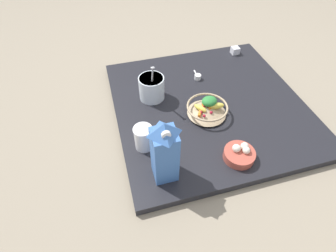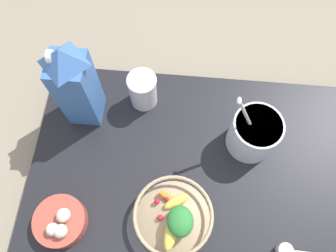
% 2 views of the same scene
% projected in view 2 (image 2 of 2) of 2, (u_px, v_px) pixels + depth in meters
% --- Properties ---
extents(ground_plane, '(6.00, 6.00, 0.00)m').
position_uv_depth(ground_plane, '(199.00, 239.00, 0.86)').
color(ground_plane, gray).
extents(countertop, '(0.94, 0.94, 0.04)m').
position_uv_depth(countertop, '(200.00, 239.00, 0.84)').
color(countertop, black).
rests_on(countertop, ground_plane).
extents(fruit_bowl, '(0.20, 0.20, 0.09)m').
position_uv_depth(fruit_bowl, '(174.00, 217.00, 0.81)').
color(fruit_bowl, tan).
rests_on(fruit_bowl, countertop).
extents(milk_carton, '(0.09, 0.09, 0.29)m').
position_uv_depth(milk_carton, '(75.00, 85.00, 0.83)').
color(milk_carton, '#3D6BB2').
rests_on(milk_carton, countertop).
extents(yogurt_tub, '(0.13, 0.14, 0.24)m').
position_uv_depth(yogurt_tub, '(254.00, 133.00, 0.86)').
color(yogurt_tub, silver).
rests_on(yogurt_tub, countertop).
extents(drinking_cup, '(0.08, 0.08, 0.11)m').
position_uv_depth(drinking_cup, '(143.00, 90.00, 0.92)').
color(drinking_cup, white).
rests_on(drinking_cup, countertop).
extents(measuring_scoop, '(0.04, 0.08, 0.03)m').
position_uv_depth(measuring_scoop, '(286.00, 251.00, 0.80)').
color(measuring_scoop, white).
rests_on(measuring_scoop, countertop).
extents(garlic_bowl, '(0.13, 0.13, 0.07)m').
position_uv_depth(garlic_bowl, '(60.00, 222.00, 0.81)').
color(garlic_bowl, '#B24C3D').
rests_on(garlic_bowl, countertop).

